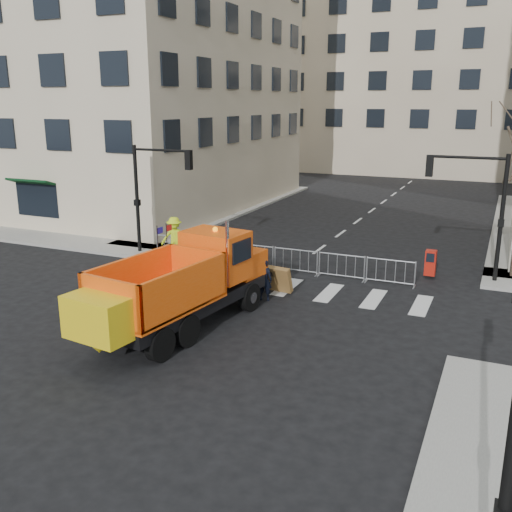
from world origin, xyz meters
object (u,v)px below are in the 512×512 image
at_px(cop_b, 241,263).
at_px(cop_c, 240,258).
at_px(plow_truck, 181,284).
at_px(newspaper_box, 430,263).
at_px(cop_a, 264,280).
at_px(worker, 175,238).

distance_m(cop_b, cop_c, 1.10).
height_order(plow_truck, newspaper_box, plow_truck).
relative_size(cop_a, newspaper_box, 1.49).
bearing_deg(plow_truck, cop_a, -12.55).
bearing_deg(worker, cop_a, -46.42).
bearing_deg(newspaper_box, cop_c, -156.00).
relative_size(cop_b, newspaper_box, 1.81).
height_order(plow_truck, cop_c, plow_truck).
distance_m(cop_a, worker, 7.01).
distance_m(cop_c, newspaper_box, 8.20).
relative_size(cop_b, worker, 1.00).
xyz_separation_m(cop_c, worker, (-4.06, 1.27, 0.22)).
xyz_separation_m(plow_truck, worker, (-4.73, 7.21, -0.46)).
relative_size(cop_b, cop_c, 1.08).
relative_size(cop_a, cop_c, 0.89).
bearing_deg(cop_b, cop_c, -74.21).
distance_m(cop_a, newspaper_box, 7.73).
distance_m(cop_a, cop_b, 1.95).
relative_size(plow_truck, newspaper_box, 8.66).
distance_m(plow_truck, worker, 8.63).
bearing_deg(cop_a, worker, -36.80).
relative_size(cop_a, cop_b, 0.83).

